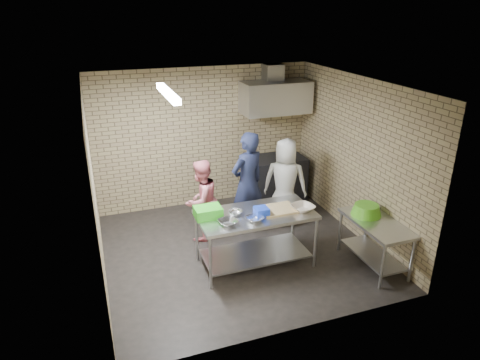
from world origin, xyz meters
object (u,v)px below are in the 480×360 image
Objects in this scene: stove at (274,179)px; woman_pink at (201,200)px; bottle_green at (292,98)px; green_crate at (208,212)px; side_counter at (374,243)px; green_basin at (366,210)px; blue_tub at (261,212)px; man_navy at (248,183)px; prep_table at (255,239)px; woman_white at (285,182)px; bottle_red at (274,99)px.

stove is 2.10m from woman_pink.
stove is at bearing -151.93° from bottle_green.
green_crate is (-1.94, -1.99, 0.50)m from stove.
green_basin is (-0.02, 0.25, 0.46)m from side_counter.
stove is at bearing 61.79° from blue_tub.
man_navy is (-1.41, 1.43, 0.07)m from green_basin.
prep_table is 11.61× the size of bottle_green.
woman_white reaches higher than blue_tub.
bottle_green is 2.91m from woman_pink.
bottle_green is (2.39, 2.23, 1.07)m from green_crate.
side_counter is 3.44m from bottle_red.
man_navy reaches higher than green_basin.
stove reaches higher than side_counter.
green_crate is at bearing 167.85° from green_basin.
green_basin is (2.37, -0.51, -0.11)m from green_crate.
bottle_red is 2.01m from man_navy.
prep_table is 3.79× the size of green_basin.
stove is 2.61× the size of green_basin.
green_crate reaches higher than prep_table.
stove reaches higher than prep_table.
stove is (-0.45, 2.75, 0.08)m from side_counter.
prep_table is at bearing -9.73° from green_crate.
stove is 1.60m from bottle_red.
prep_table is 0.51m from blue_tub.
bottle_red is at bearing 180.00° from bottle_green.
woman_pink is 0.88× the size of woman_white.
man_navy is at bearing 79.67° from blue_tub.
bottle_green is at bearing -157.33° from man_navy.
side_counter is 1.92m from woman_white.
green_crate is at bearing 162.35° from side_counter.
bottle_red reaches higher than man_navy.
green_crate is 0.84× the size of green_basin.
bottle_red reaches higher than blue_tub.
green_crate is at bearing -131.68° from bottle_red.
green_basin is (0.43, -2.50, 0.38)m from stove.
green_crate is (-0.70, 0.12, 0.51)m from prep_table.
stove is 1.65m from bottle_green.
bottle_red is at bearing 97.90° from green_basin.
side_counter is at bearing -18.25° from blue_tub.
green_crate is at bearing 170.27° from prep_table.
woman_white reaches higher than green_crate.
blue_tub is at bearing 59.89° from man_navy.
prep_table is at bearing 78.76° from woman_white.
woman_white is (1.56, 0.05, 0.10)m from woman_pink.
woman_pink is at bearing -149.58° from stove.
prep_table is at bearing -120.35° from stove.
man_navy is (-0.98, -1.07, 0.46)m from stove.
woman_pink is (0.14, 0.93, -0.25)m from green_crate.
blue_tub is 0.14× the size of woman_pink.
blue_tub is 0.11× the size of man_navy.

